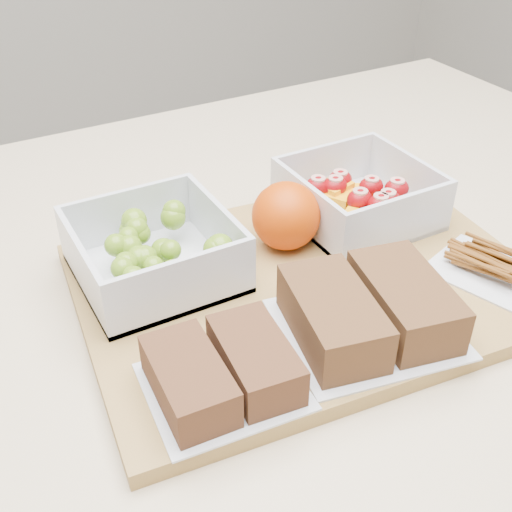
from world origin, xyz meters
The scene contains 7 objects.
cutting_board centered at (0.02, -0.03, 0.91)m, with size 0.42×0.30×0.02m, color #A37E43.
grape_container centered at (-0.10, 0.05, 0.94)m, with size 0.14×0.14×0.06m.
fruit_container centered at (0.13, 0.04, 0.94)m, with size 0.14×0.14×0.06m.
orange centered at (0.03, 0.03, 0.95)m, with size 0.07×0.07×0.07m, color #C83F04.
sandwich_bag_left centered at (-0.11, -0.12, 0.93)m, with size 0.12×0.11×0.04m.
sandwich_bag_center centered at (0.03, -0.12, 0.94)m, with size 0.17×0.15×0.04m.
pretzel_bag centered at (0.18, -0.11, 0.93)m, with size 0.11×0.12×0.02m.
Camera 1 is at (-0.26, -0.43, 1.28)m, focal length 45.00 mm.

